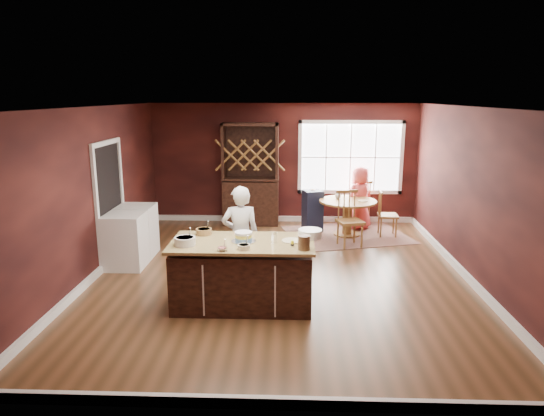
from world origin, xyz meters
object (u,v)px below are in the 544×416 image
(kitchen_island, at_px, (243,275))
(chair_south, at_px, (350,219))
(chair_east, at_px, (388,213))
(washer, at_px, (125,241))
(high_chair, at_px, (313,210))
(layer_cake, at_px, (244,237))
(baker, at_px, (241,236))
(chair_north, at_px, (358,203))
(seated_woman, at_px, (360,198))
(toddler, at_px, (311,194))
(dryer, at_px, (137,231))
(dining_table, at_px, (348,210))
(hutch, at_px, (251,174))

(kitchen_island, bearing_deg, chair_south, 56.57)
(chair_east, relative_size, washer, 1.04)
(high_chair, xyz_separation_m, washer, (-3.27, -2.41, 0.00))
(layer_cake, height_order, chair_south, chair_south)
(washer, bearing_deg, baker, -19.60)
(chair_south, height_order, chair_north, chair_south)
(washer, bearing_deg, kitchen_island, -33.84)
(baker, height_order, high_chair, baker)
(seated_woman, bearing_deg, toddler, -25.35)
(chair_south, distance_m, washer, 4.16)
(layer_cake, relative_size, high_chair, 0.36)
(washer, distance_m, dryer, 0.64)
(baker, xyz_separation_m, chair_east, (2.78, 2.79, -0.30))
(chair_east, bearing_deg, high_chair, 78.84)
(chair_north, relative_size, washer, 1.12)
(dining_table, relative_size, chair_east, 1.22)
(dining_table, relative_size, seated_woman, 0.86)
(high_chair, height_order, hutch, hutch)
(high_chair, xyz_separation_m, dryer, (-3.27, -1.77, 0.00))
(seated_woman, bearing_deg, dryer, -10.22)
(washer, height_order, dryer, dryer)
(high_chair, xyz_separation_m, hutch, (-1.37, 0.53, 0.68))
(chair_east, bearing_deg, seated_woman, 44.94)
(chair_east, relative_size, toddler, 3.72)
(baker, xyz_separation_m, washer, (-2.04, 0.73, -0.32))
(washer, bearing_deg, chair_east, 23.24)
(high_chair, height_order, toddler, toddler)
(chair_south, distance_m, toddler, 1.35)
(kitchen_island, xyz_separation_m, dining_table, (1.85, 3.51, 0.10))
(kitchen_island, xyz_separation_m, high_chair, (1.14, 3.85, 0.02))
(dryer, bearing_deg, high_chair, 28.46)
(seated_woman, bearing_deg, dining_table, 23.92)
(chair_south, xyz_separation_m, seated_woman, (0.36, 1.30, 0.14))
(dining_table, xyz_separation_m, baker, (-1.95, -2.81, 0.25))
(dining_table, xyz_separation_m, layer_cake, (-1.83, -3.51, 0.45))
(chair_south, relative_size, seated_woman, 0.80)
(hutch, height_order, dryer, hutch)
(chair_north, bearing_deg, layer_cake, 31.37)
(baker, height_order, toddler, baker)
(dining_table, height_order, chair_north, chair_north)
(chair_south, bearing_deg, washer, -178.03)
(chair_east, xyz_separation_m, chair_south, (-0.87, -0.76, 0.06))
(high_chair, bearing_deg, kitchen_island, -123.97)
(chair_north, height_order, high_chair, chair_north)
(chair_south, bearing_deg, layer_cake, -139.61)
(dining_table, height_order, chair_south, chair_south)
(chair_south, height_order, high_chair, chair_south)
(hutch, xyz_separation_m, dryer, (-1.90, -2.30, -0.67))
(chair_south, distance_m, high_chair, 1.30)
(chair_east, height_order, chair_south, chair_south)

